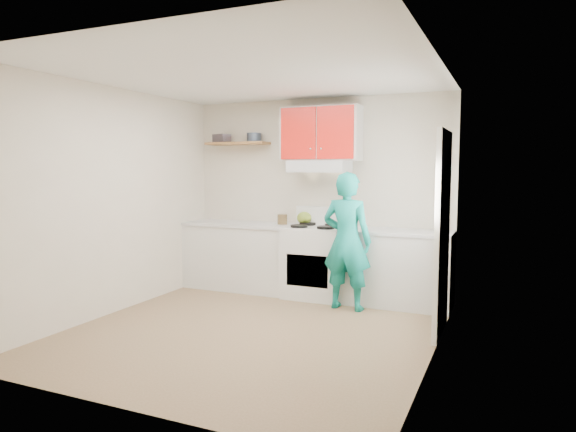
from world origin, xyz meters
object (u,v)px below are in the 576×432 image
at_px(stove, 316,262).
at_px(kettle, 304,218).
at_px(person, 347,241).
at_px(crock, 282,220).
at_px(tin, 254,137).

bearing_deg(stove, kettle, 139.83).
bearing_deg(person, stove, -32.90).
xyz_separation_m(crock, person, (1.05, -0.47, -0.16)).
height_order(kettle, person, person).
xyz_separation_m(stove, tin, (-1.00, 0.20, 1.64)).
bearing_deg(person, kettle, -34.12).
xyz_separation_m(kettle, crock, (-0.26, -0.14, -0.03)).
xyz_separation_m(stove, kettle, (-0.26, 0.22, 0.55)).
relative_size(stove, tin, 4.57).
distance_m(tin, person, 2.09).
height_order(kettle, crock, kettle).
xyz_separation_m(tin, kettle, (0.75, 0.01, -1.09)).
relative_size(kettle, crock, 1.28).
bearing_deg(person, tin, -17.70).
bearing_deg(crock, kettle, 28.08).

